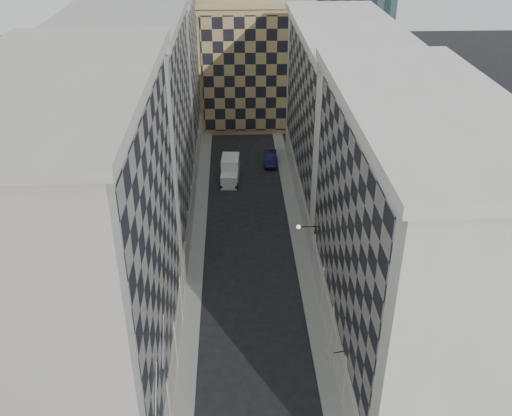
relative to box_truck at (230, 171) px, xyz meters
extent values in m
cube|color=gray|center=(-3.42, -15.93, -1.17)|extent=(1.50, 100.00, 0.15)
cube|color=gray|center=(7.08, -15.93, -1.17)|extent=(1.50, 100.00, 0.15)
cube|color=#A69E95|center=(-9.17, -34.93, 10.25)|extent=(10.00, 22.00, 23.00)
cube|color=gray|center=(-4.29, -34.93, 11.75)|extent=(0.25, 19.36, 18.00)
cube|color=#A69E95|center=(-4.37, -34.93, 0.35)|extent=(0.45, 21.12, 3.20)
cube|color=#A69E95|center=(-9.17, -34.93, 22.10)|extent=(10.80, 22.80, 0.70)
cylinder|color=#A69E95|center=(-4.52, -37.68, 0.95)|extent=(0.90, 0.90, 4.40)
cylinder|color=#A69E95|center=(-4.52, -32.18, 0.95)|extent=(0.90, 0.90, 4.40)
cylinder|color=#A69E95|center=(-4.52, -26.68, 0.95)|extent=(0.90, 0.90, 4.40)
cube|color=#99978E|center=(-9.17, -12.93, 9.75)|extent=(10.00, 22.00, 22.00)
cube|color=gray|center=(-4.29, -12.93, 11.25)|extent=(0.25, 19.36, 17.00)
cube|color=#99978E|center=(-4.37, -12.93, 0.35)|extent=(0.45, 21.12, 3.20)
cube|color=#99978E|center=(-9.17, -12.93, 21.10)|extent=(10.80, 22.80, 0.70)
cylinder|color=#99978E|center=(-4.52, -21.18, 0.95)|extent=(0.90, 0.90, 4.40)
cylinder|color=#99978E|center=(-4.52, -15.68, 0.95)|extent=(0.90, 0.90, 4.40)
cylinder|color=#99978E|center=(-4.52, -10.18, 0.95)|extent=(0.90, 0.90, 4.40)
cylinder|color=#99978E|center=(-4.52, -4.68, 0.95)|extent=(0.90, 0.90, 4.40)
cube|color=#A69E95|center=(-9.17, 9.07, 9.25)|extent=(10.00, 22.00, 21.00)
cube|color=gray|center=(-4.29, 9.07, 10.75)|extent=(0.25, 19.36, 16.00)
cube|color=#A69E95|center=(-4.37, 9.07, 0.35)|extent=(0.45, 21.12, 3.20)
cylinder|color=#A69E95|center=(-4.52, 0.82, 0.95)|extent=(0.90, 0.90, 4.40)
cylinder|color=#A69E95|center=(-4.52, 6.32, 0.95)|extent=(0.90, 0.90, 4.40)
cylinder|color=#A69E95|center=(-4.52, 11.82, 0.95)|extent=(0.90, 0.90, 4.40)
cylinder|color=#A69E95|center=(-4.52, 17.32, 0.95)|extent=(0.90, 0.90, 4.40)
cube|color=beige|center=(12.83, -30.93, 8.75)|extent=(10.00, 26.00, 20.00)
cube|color=gray|center=(7.95, -30.93, 10.25)|extent=(0.25, 22.88, 15.00)
cube|color=beige|center=(8.03, -30.93, 0.35)|extent=(0.45, 24.96, 3.20)
cube|color=beige|center=(12.83, -30.93, 19.10)|extent=(10.80, 26.80, 0.70)
cylinder|color=beige|center=(8.18, -36.13, 0.95)|extent=(0.90, 0.90, 4.40)
cylinder|color=beige|center=(8.18, -30.93, 0.95)|extent=(0.90, 0.90, 4.40)
cylinder|color=beige|center=(8.18, -25.73, 0.95)|extent=(0.90, 0.90, 4.40)
cylinder|color=beige|center=(8.18, -20.53, 0.95)|extent=(0.90, 0.90, 4.40)
cube|color=beige|center=(12.83, -3.93, 8.25)|extent=(10.00, 28.00, 19.00)
cube|color=gray|center=(7.95, -3.93, 9.75)|extent=(0.25, 24.64, 14.00)
cube|color=beige|center=(8.03, -3.93, 0.35)|extent=(0.45, 26.88, 3.20)
cube|color=beige|center=(12.83, -3.93, 18.10)|extent=(10.80, 28.80, 0.70)
cube|color=tan|center=(3.83, 22.07, 7.75)|extent=(16.00, 14.00, 18.00)
cube|color=tan|center=(3.83, 14.97, 7.75)|extent=(15.20, 0.25, 16.50)
cube|color=#2A2421|center=(1.83, 36.07, 12.75)|extent=(6.00, 6.00, 28.00)
cylinder|color=gray|center=(-4.07, -41.93, 6.75)|extent=(0.10, 2.33, 2.33)
cylinder|color=gray|center=(-4.07, -37.93, 6.75)|extent=(0.10, 2.33, 2.33)
cylinder|color=black|center=(6.93, -21.93, 4.95)|extent=(1.80, 0.08, 0.08)
sphere|color=#FFE5B2|center=(6.03, -21.93, 4.95)|extent=(0.36, 0.36, 0.36)
cube|color=silver|center=(-0.12, -1.74, -0.42)|extent=(2.19, 2.36, 1.66)
cube|color=silver|center=(0.05, 0.66, 0.19)|extent=(2.36, 3.47, 2.86)
cylinder|color=black|center=(-1.10, -2.41, -0.83)|extent=(0.34, 0.85, 0.83)
cylinder|color=black|center=(0.74, -2.54, -0.83)|extent=(0.34, 0.85, 0.83)
cylinder|color=black|center=(-0.80, 1.83, -0.83)|extent=(0.34, 0.85, 0.83)
cylinder|color=black|center=(1.05, 1.70, -0.83)|extent=(0.34, 0.85, 0.83)
imported|color=#0F1239|center=(5.33, 4.66, -0.48)|extent=(1.95, 4.76, 1.53)
cylinder|color=black|center=(7.43, -35.37, 2.96)|extent=(0.80, 0.23, 0.06)
cube|color=beige|center=(6.73, -35.37, 2.55)|extent=(0.21, 0.70, 0.71)
camera|label=1|loc=(0.46, -64.44, 30.85)|focal=40.00mm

